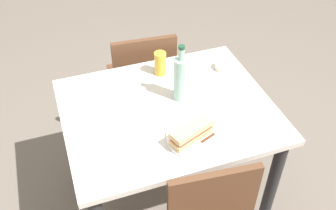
% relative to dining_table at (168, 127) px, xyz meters
% --- Properties ---
extents(ground_plane, '(8.00, 8.00, 0.00)m').
position_rel_dining_table_xyz_m(ground_plane, '(0.00, 0.00, -0.63)').
color(ground_plane, '#6B6056').
extents(dining_table, '(1.00, 0.81, 0.76)m').
position_rel_dining_table_xyz_m(dining_table, '(0.00, 0.00, 0.00)').
color(dining_table, beige).
rests_on(dining_table, ground).
extents(chair_near, '(0.43, 0.43, 0.84)m').
position_rel_dining_table_xyz_m(chair_near, '(-0.04, -0.60, -0.15)').
color(chair_near, brown).
rests_on(chair_near, ground).
extents(plate_near, '(0.22, 0.22, 0.01)m').
position_rel_dining_table_xyz_m(plate_near, '(-0.03, 0.23, 0.14)').
color(plate_near, white).
rests_on(plate_near, dining_table).
extents(baguette_sandwich_near, '(0.22, 0.14, 0.07)m').
position_rel_dining_table_xyz_m(baguette_sandwich_near, '(-0.03, 0.23, 0.18)').
color(baguette_sandwich_near, '#DBB77A').
rests_on(baguette_sandwich_near, plate_near).
extents(knife_near, '(0.17, 0.08, 0.01)m').
position_rel_dining_table_xyz_m(knife_near, '(-0.06, 0.28, 0.15)').
color(knife_near, silver).
rests_on(knife_near, plate_near).
extents(water_bottle, '(0.07, 0.07, 0.30)m').
position_rel_dining_table_xyz_m(water_bottle, '(-0.08, -0.05, 0.25)').
color(water_bottle, '#99C6B7').
rests_on(water_bottle, dining_table).
extents(beer_glass, '(0.06, 0.06, 0.13)m').
position_rel_dining_table_xyz_m(beer_glass, '(-0.05, -0.28, 0.19)').
color(beer_glass, gold).
rests_on(beer_glass, dining_table).
extents(olive_bowl, '(0.10, 0.10, 0.03)m').
position_rel_dining_table_xyz_m(olive_bowl, '(-0.39, -0.21, 0.14)').
color(olive_bowl, silver).
rests_on(olive_bowl, dining_table).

